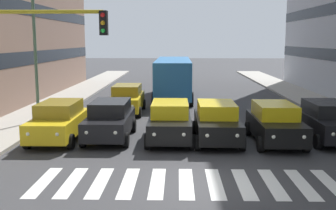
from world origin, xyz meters
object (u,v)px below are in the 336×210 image
object	(u,v)px
car_4	(110,120)
bus_behind_traffic	(173,74)
car_row2_0	(127,99)
street_lamp_right	(43,40)
car_1	(275,123)
car_0	(327,121)
car_3	(170,121)
traffic_light_gantry	(15,63)
car_5	(59,121)
car_2	(217,122)

from	to	relation	value
car_4	bus_behind_traffic	bearing A→B (deg)	-101.92
car_row2_0	street_lamp_right	xyz separation A→B (m)	(3.90, 3.36, 3.53)
bus_behind_traffic	car_1	bearing A→B (deg)	108.75
car_0	bus_behind_traffic	world-z (taller)	bus_behind_traffic
car_3	traffic_light_gantry	world-z (taller)	traffic_light_gantry
car_1	bus_behind_traffic	distance (m)	14.17
car_1	traffic_light_gantry	xyz separation A→B (m)	(9.41, 4.39, 2.81)
car_1	bus_behind_traffic	size ratio (longest dim) A/B	0.42
car_5	car_row2_0	xyz separation A→B (m)	(-2.17, -6.93, 0.00)
car_row2_0	car_4	bearing A→B (deg)	90.52
street_lamp_right	car_4	bearing A→B (deg)	140.57
car_0	street_lamp_right	world-z (taller)	street_lamp_right
car_2	car_row2_0	size ratio (longest dim) A/B	1.00
car_5	street_lamp_right	distance (m)	5.31
car_1	traffic_light_gantry	size ratio (longest dim) A/B	0.81
car_2	car_4	xyz separation A→B (m)	(4.76, -0.39, 0.00)
car_0	traffic_light_gantry	world-z (taller)	traffic_light_gantry
car_0	car_5	distance (m)	11.91
car_row2_0	traffic_light_gantry	bearing A→B (deg)	79.72
car_row2_0	car_1	bearing A→B (deg)	135.53
car_0	car_3	distance (m)	6.98
car_row2_0	street_lamp_right	distance (m)	6.24
car_1	car_4	world-z (taller)	same
bus_behind_traffic	traffic_light_gantry	size ratio (longest dim) A/B	1.91
car_0	car_4	world-z (taller)	same
car_5	car_2	bearing A→B (deg)	179.38
car_3	car_4	distance (m)	2.72
car_3	street_lamp_right	distance (m)	8.32
street_lamp_right	car_3	bearing A→B (deg)	152.15
traffic_light_gantry	street_lamp_right	world-z (taller)	street_lamp_right
car_row2_0	bus_behind_traffic	distance (m)	6.87
car_row2_0	street_lamp_right	world-z (taller)	street_lamp_right
car_5	street_lamp_right	xyz separation A→B (m)	(1.73, -3.57, 3.53)
car_4	car_row2_0	world-z (taller)	same
car_4	traffic_light_gantry	distance (m)	6.10
car_3	car_row2_0	bearing A→B (deg)	-68.09
car_3	bus_behind_traffic	size ratio (longest dim) A/B	0.42
car_5	car_1	bearing A→B (deg)	178.51
car_5	bus_behind_traffic	distance (m)	14.07
car_2	bus_behind_traffic	bearing A→B (deg)	-81.19
car_2	bus_behind_traffic	xyz separation A→B (m)	(2.05, -13.22, 0.97)
car_0	traffic_light_gantry	bearing A→B (deg)	22.43
car_1	car_2	xyz separation A→B (m)	(2.50, -0.17, 0.00)
bus_behind_traffic	street_lamp_right	world-z (taller)	street_lamp_right
car_row2_0	traffic_light_gantry	size ratio (longest dim) A/B	0.81
car_1	bus_behind_traffic	world-z (taller)	bus_behind_traffic
car_2	street_lamp_right	size ratio (longest dim) A/B	0.63
car_2	traffic_light_gantry	bearing A→B (deg)	33.43
car_4	bus_behind_traffic	distance (m)	13.14
car_2	car_5	world-z (taller)	same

